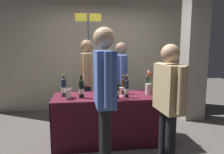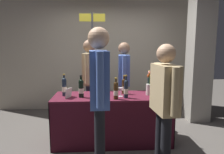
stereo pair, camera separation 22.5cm
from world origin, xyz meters
TOP-DOWN VIEW (x-y plane):
  - ground_plane at (0.00, 0.00)m, footprint 12.00×12.00m
  - back_partition at (0.00, 1.91)m, footprint 5.35×0.12m
  - concrete_pillar at (1.86, 0.93)m, footprint 0.42×0.42m
  - tasting_table at (0.00, 0.00)m, footprint 1.86×0.68m
  - featured_wine_bottle at (-0.76, 0.02)m, footprint 0.07×0.07m
  - display_bottle_0 at (0.65, 0.19)m, footprint 0.07×0.07m
  - display_bottle_1 at (-0.48, -0.09)m, footprint 0.08×0.08m
  - display_bottle_2 at (0.21, 0.11)m, footprint 0.07×0.07m
  - display_bottle_3 at (-0.21, 0.22)m, footprint 0.08×0.08m
  - display_bottle_4 at (0.04, -0.23)m, footprint 0.07×0.07m
  - display_bottle_5 at (0.20, -0.17)m, footprint 0.07×0.07m
  - display_bottle_6 at (-0.22, 0.10)m, footprint 0.07×0.07m
  - display_bottle_7 at (0.80, -0.04)m, footprint 0.07×0.07m
  - wine_glass_near_vendor at (0.13, -0.06)m, footprint 0.07×0.07m
  - flower_vase at (0.60, 0.00)m, footprint 0.10×0.11m
  - brochure_stand at (-0.67, -0.12)m, footprint 0.09×0.16m
  - vendor_presenter at (-0.38, 0.68)m, footprint 0.27×0.56m
  - vendor_assistant at (0.28, 0.75)m, footprint 0.25×0.61m
  - taster_foreground_right at (-0.20, -0.90)m, footprint 0.24×0.64m
  - taster_foreground_left at (0.56, -0.93)m, footprint 0.25×0.62m
  - booth_signpost at (-0.34, 1.19)m, footprint 0.53×0.04m

SIDE VIEW (x-z plane):
  - ground_plane at x=0.00m, z-range 0.00..0.00m
  - tasting_table at x=0.00m, z-range 0.15..0.92m
  - brochure_stand at x=-0.67m, z-range 0.78..0.93m
  - wine_glass_near_vendor at x=0.13m, z-range 0.81..0.94m
  - display_bottle_7 at x=0.80m, z-range 0.75..1.05m
  - flower_vase at x=0.60m, z-range 0.70..1.10m
  - display_bottle_2 at x=0.21m, z-range 0.75..1.06m
  - display_bottle_3 at x=-0.21m, z-range 0.75..1.07m
  - display_bottle_4 at x=0.04m, z-range 0.75..1.08m
  - display_bottle_0 at x=0.65m, z-range 0.75..1.09m
  - display_bottle_6 at x=-0.22m, z-range 0.75..1.09m
  - display_bottle_5 at x=0.20m, z-range 0.75..1.10m
  - display_bottle_1 at x=-0.48m, z-range 0.75..1.10m
  - featured_wine_bottle at x=-0.76m, z-range 0.75..1.10m
  - taster_foreground_left at x=0.56m, z-range 0.16..1.75m
  - vendor_assistant at x=0.28m, z-range 0.17..1.79m
  - vendor_presenter at x=-0.38m, z-range 0.17..1.84m
  - taster_foreground_right at x=-0.20m, z-range 0.20..1.98m
  - booth_signpost at x=-0.34m, z-range 0.24..2.48m
  - back_partition at x=0.00m, z-range 0.00..2.92m
  - concrete_pillar at x=1.86m, z-range 0.00..3.09m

